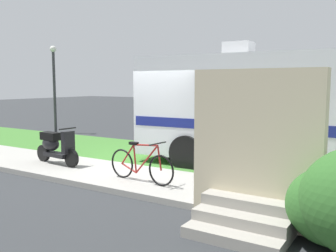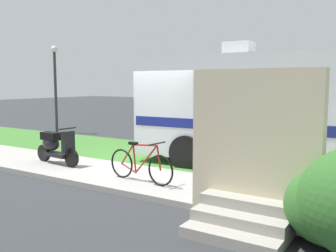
% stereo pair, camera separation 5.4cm
% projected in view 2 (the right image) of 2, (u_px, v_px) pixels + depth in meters
% --- Properties ---
extents(ground_plane, '(80.00, 80.00, 0.00)m').
position_uv_depth(ground_plane, '(146.00, 168.00, 9.61)').
color(ground_plane, '#2D3033').
extents(sidewalk, '(24.00, 2.00, 0.12)m').
position_uv_depth(sidewalk, '(116.00, 176.00, 8.59)').
color(sidewalk, '#9E9B93').
rests_on(sidewalk, ground).
extents(grass_strip, '(24.00, 3.40, 0.08)m').
position_uv_depth(grass_strip, '(176.00, 157.00, 10.87)').
color(grass_strip, '#3D752D').
rests_on(grass_strip, ground).
extents(motorhome_rv, '(7.09, 2.88, 3.38)m').
position_uv_depth(motorhome_rv, '(283.00, 107.00, 9.18)').
color(motorhome_rv, silver).
rests_on(motorhome_rv, ground).
extents(scooter, '(1.59, 0.50, 0.97)m').
position_uv_depth(scooter, '(55.00, 146.00, 9.57)').
color(scooter, black).
rests_on(scooter, ground).
extents(bicycle, '(1.73, 0.52, 0.87)m').
position_uv_depth(bicycle, '(140.00, 165.00, 7.80)').
color(bicycle, black).
rests_on(bicycle, ground).
extents(pickup_truck_near, '(5.50, 2.25, 1.84)m').
position_uv_depth(pickup_truck_near, '(333.00, 119.00, 12.51)').
color(pickup_truck_near, '#B7B29E').
rests_on(pickup_truck_near, ground).
extents(porch_steps, '(2.00, 1.26, 2.40)m').
position_uv_depth(porch_steps, '(252.00, 164.00, 5.65)').
color(porch_steps, '#9E998E').
rests_on(porch_steps, ground).
extents(bottle_green, '(0.08, 0.08, 0.23)m').
position_uv_depth(bottle_green, '(217.00, 192.00, 6.76)').
color(bottle_green, '#B2B2B7').
rests_on(bottle_green, ground).
extents(street_lamp_post, '(0.28, 0.28, 3.80)m').
position_uv_depth(street_lamp_post, '(55.00, 80.00, 16.32)').
color(street_lamp_post, '#333338').
rests_on(street_lamp_post, ground).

